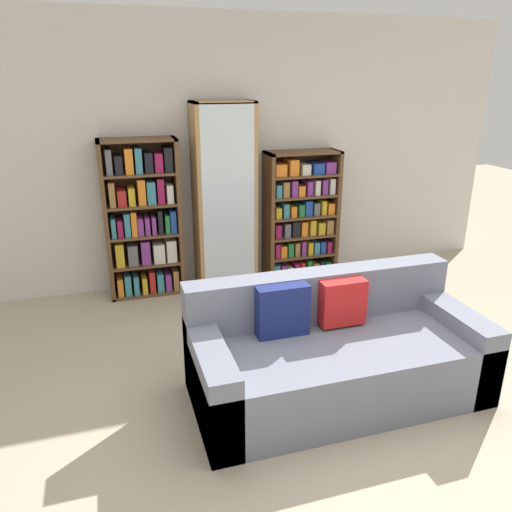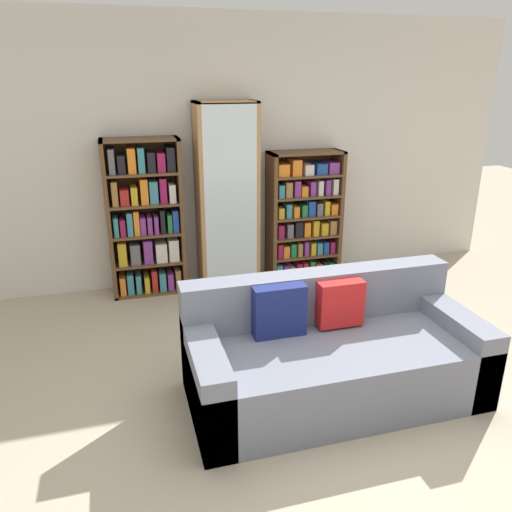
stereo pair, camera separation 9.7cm
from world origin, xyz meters
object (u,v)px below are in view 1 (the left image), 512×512
(bookshelf_right, at_px, (301,217))
(couch, at_px, (335,356))
(display_cabinet, at_px, (224,198))
(bookshelf_left, at_px, (143,220))
(wine_bottle, at_px, (325,315))

(bookshelf_right, bearing_deg, couch, -105.59)
(couch, xyz_separation_m, display_cabinet, (-0.25, 2.13, 0.64))
(couch, relative_size, bookshelf_left, 1.27)
(bookshelf_left, distance_m, bookshelf_right, 1.68)
(bookshelf_left, height_order, display_cabinet, display_cabinet)
(bookshelf_right, distance_m, wine_bottle, 1.42)
(couch, distance_m, wine_bottle, 0.93)
(bookshelf_left, xyz_separation_m, wine_bottle, (1.40, -1.29, -0.63))
(bookshelf_left, height_order, wine_bottle, bookshelf_left)
(bookshelf_left, relative_size, display_cabinet, 0.83)
(couch, xyz_separation_m, bookshelf_right, (0.60, 2.15, 0.38))
(bookshelf_left, height_order, bookshelf_right, bookshelf_left)
(display_cabinet, distance_m, wine_bottle, 1.61)
(couch, distance_m, display_cabinet, 2.24)
(couch, bearing_deg, wine_bottle, 69.01)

